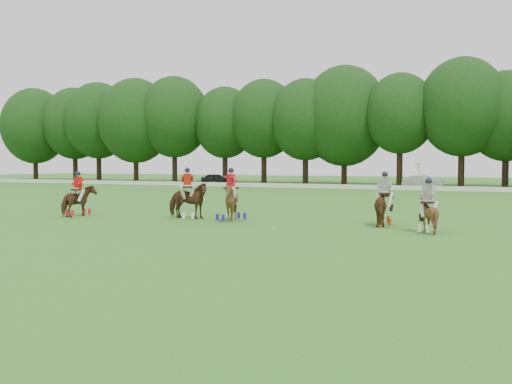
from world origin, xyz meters
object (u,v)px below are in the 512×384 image
at_px(car_left, 216,179).
at_px(car_mid, 423,182).
at_px(polo_red_c, 231,202).
at_px(polo_red_a, 78,200).
at_px(polo_stripe_a, 385,206).
at_px(polo_red_b, 188,200).
at_px(polo_ball, 274,228).
at_px(polo_stripe_b, 428,214).

height_order(car_left, car_mid, car_mid).
bearing_deg(polo_red_c, car_left, 119.59).
relative_size(polo_red_a, polo_stripe_a, 0.98).
height_order(polo_red_b, polo_ball, polo_red_b).
distance_m(car_left, polo_red_a, 41.07).
xyz_separation_m(car_left, polo_stripe_b, (30.18, -38.38, 0.07)).
xyz_separation_m(polo_red_c, polo_stripe_a, (6.76, 1.00, -0.06)).
bearing_deg(polo_stripe_a, car_left, 127.50).
xyz_separation_m(car_left, car_mid, (24.44, 0.00, 0.02)).
height_order(polo_red_a, polo_stripe_a, polo_stripe_a).
bearing_deg(car_mid, polo_red_b, -179.81).
height_order(polo_red_a, polo_stripe_b, polo_stripe_b).
distance_m(polo_stripe_a, polo_ball, 4.93).
bearing_deg(polo_red_b, car_left, 116.85).
relative_size(car_mid, polo_red_a, 1.83).
distance_m(car_left, polo_stripe_b, 48.82).
distance_m(polo_red_a, polo_stripe_a, 14.87).
relative_size(polo_red_c, polo_stripe_b, 0.93).
height_order(car_mid, polo_red_a, polo_red_a).
distance_m(polo_red_b, polo_stripe_b, 11.16).
height_order(car_mid, polo_stripe_a, polo_stripe_a).
bearing_deg(polo_red_c, polo_ball, -35.12).
bearing_deg(polo_red_a, polo_stripe_a, 8.03).
bearing_deg(polo_stripe_a, polo_ball, -140.29).
relative_size(polo_red_a, polo_stripe_b, 0.85).
bearing_deg(car_mid, car_left, 98.36).
xyz_separation_m(car_mid, polo_red_a, (-10.98, -38.80, 0.13)).
relative_size(polo_red_c, polo_stripe_a, 1.06).
height_order(car_mid, polo_stripe_b, polo_stripe_b).
relative_size(car_left, polo_stripe_b, 1.48).
relative_size(polo_stripe_a, polo_ball, 25.55).
relative_size(car_mid, polo_ball, 45.81).
bearing_deg(polo_red_a, polo_red_c, 7.73).
distance_m(polo_red_c, polo_stripe_a, 6.83).
bearing_deg(polo_stripe_a, polo_red_a, -171.97).
distance_m(car_left, polo_ball, 46.73).
relative_size(polo_red_b, polo_stripe_b, 0.93).
height_order(polo_stripe_a, polo_stripe_b, polo_stripe_b).
distance_m(polo_stripe_a, polo_stripe_b, 2.60).
relative_size(car_left, polo_stripe_a, 1.69).
bearing_deg(polo_red_c, polo_red_b, 177.36).
xyz_separation_m(polo_red_a, polo_red_c, (7.97, 1.08, 0.09)).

